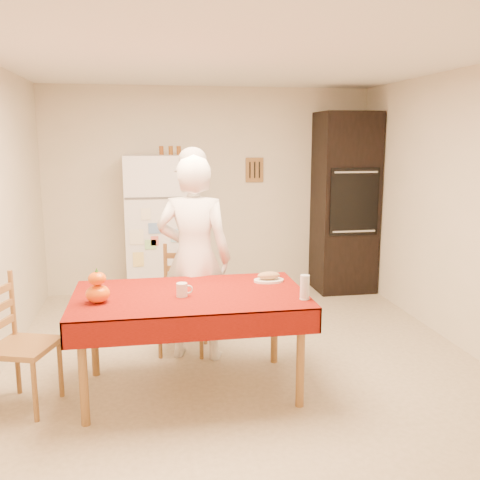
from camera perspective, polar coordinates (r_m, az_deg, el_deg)
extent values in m
plane|color=tan|center=(4.78, 0.29, -12.47)|extent=(4.50, 4.50, 0.00)
cube|color=beige|center=(6.64, -3.16, 5.28)|extent=(4.00, 0.02, 2.50)
cube|color=beige|center=(2.30, 10.37, -5.44)|extent=(4.00, 0.02, 2.50)
cube|color=beige|center=(5.17, 22.69, 2.90)|extent=(0.02, 4.50, 2.50)
cube|color=white|center=(4.43, 0.32, 18.76)|extent=(4.00, 4.50, 0.02)
cube|color=brown|center=(6.70, 1.55, 7.49)|extent=(0.22, 0.02, 0.30)
cube|color=white|center=(6.28, -8.62, 1.18)|extent=(0.75, 0.70, 1.70)
cube|color=silver|center=(5.86, -6.11, 6.46)|extent=(0.03, 0.03, 0.25)
cube|color=silver|center=(5.96, -5.96, -0.74)|extent=(0.03, 0.03, 0.60)
cube|color=black|center=(6.74, 11.11, 3.90)|extent=(0.70, 0.60, 2.20)
cube|color=black|center=(6.45, 12.10, 4.00)|extent=(0.59, 0.02, 0.80)
cylinder|color=brown|center=(3.76, -16.39, -13.67)|extent=(0.06, 0.06, 0.71)
cylinder|color=brown|center=(4.48, -15.30, -9.57)|extent=(0.06, 0.06, 0.71)
cylinder|color=brown|center=(3.88, 6.46, -12.54)|extent=(0.06, 0.06, 0.71)
cylinder|color=brown|center=(4.58, 3.69, -8.77)|extent=(0.06, 0.06, 0.71)
cube|color=brown|center=(3.98, -5.37, -6.13)|extent=(1.60, 0.90, 0.04)
cube|color=#560A04|center=(3.97, -5.37, -5.77)|extent=(1.70, 1.00, 0.01)
cylinder|color=brown|center=(4.75, -8.53, -9.93)|extent=(0.04, 0.04, 0.43)
cylinder|color=brown|center=(5.06, -7.80, -8.58)|extent=(0.04, 0.04, 0.43)
cylinder|color=brown|center=(4.70, -4.15, -10.08)|extent=(0.04, 0.04, 0.43)
cylinder|color=brown|center=(5.01, -3.70, -8.70)|extent=(0.04, 0.04, 0.43)
cube|color=brown|center=(4.80, -6.10, -6.67)|extent=(0.50, 0.48, 0.04)
cube|color=brown|center=(4.90, -5.86, -3.28)|extent=(0.36, 0.11, 0.50)
cylinder|color=brown|center=(3.97, -21.04, -14.86)|extent=(0.04, 0.04, 0.43)
cylinder|color=brown|center=(4.25, -18.60, -12.92)|extent=(0.04, 0.04, 0.43)
cylinder|color=brown|center=(4.41, -22.63, -12.32)|extent=(0.04, 0.04, 0.43)
cube|color=brown|center=(4.10, -22.11, -10.52)|extent=(0.51, 0.53, 0.04)
imported|color=white|center=(4.56, -4.91, -1.99)|extent=(0.73, 0.58, 1.76)
cylinder|color=silver|center=(3.89, -6.21, -5.31)|extent=(0.08, 0.08, 0.10)
ellipsoid|color=#CB5604|center=(3.85, -14.92, -5.56)|extent=(0.17, 0.17, 0.13)
ellipsoid|color=#ED4A05|center=(3.83, -15.00, -3.99)|extent=(0.12, 0.12, 0.09)
cylinder|color=silver|center=(3.82, 6.91, -5.02)|extent=(0.07, 0.07, 0.18)
cylinder|color=white|center=(4.28, 3.08, -4.33)|extent=(0.24, 0.24, 0.02)
ellipsoid|color=#9E7F4E|center=(4.27, 3.09, -3.80)|extent=(0.18, 0.10, 0.06)
cylinder|color=brown|center=(6.25, -8.38, 9.43)|extent=(0.05, 0.05, 0.10)
cylinder|color=brown|center=(6.26, -7.40, 9.46)|extent=(0.05, 0.05, 0.10)
cylinder|color=brown|center=(6.26, -6.55, 9.48)|extent=(0.05, 0.05, 0.10)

